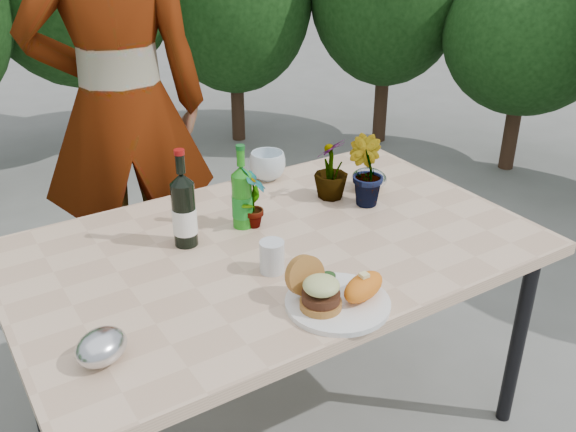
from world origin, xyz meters
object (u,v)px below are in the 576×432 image
dinner_plate (338,303)px  wine_bottle (184,211)px  patio_table (274,259)px  person (121,110)px

dinner_plate → wine_bottle: wine_bottle is taller
patio_table → dinner_plate: size_ratio=5.71×
patio_table → wine_bottle: (-0.23, 0.14, 0.17)m
wine_bottle → person: 0.78m
dinner_plate → wine_bottle: bearing=111.4°
dinner_plate → person: bearing=95.3°
wine_bottle → person: size_ratio=0.16×
person → dinner_plate: bearing=109.5°
dinner_plate → person: size_ratio=0.15×
dinner_plate → wine_bottle: 0.56m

